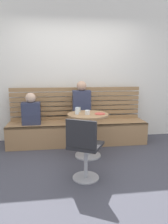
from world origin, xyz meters
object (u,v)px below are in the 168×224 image
white_chair (84,147)px  cup_ceramic_white (87,112)px  person_child_left (31,111)px  cafe_table (88,127)px  person_adult (82,104)px  booth_bench (78,133)px  cup_water_clear (77,111)px  plate_small (100,114)px  cup_glass_short (78,109)px

white_chair → cup_ceramic_white: 0.83m
person_child_left → cafe_table: bearing=-32.3°
person_adult → person_child_left: bearing=-178.1°
cafe_table → booth_bench: bearing=99.0°
cup_ceramic_white → cup_water_clear: size_ratio=0.73×
cup_water_clear → plate_small: size_ratio=0.65×
booth_bench → person_child_left: bearing=-178.3°
cafe_table → cup_water_clear: bearing=-177.7°
cup_ceramic_white → cup_water_clear: cup_water_clear is taller
cafe_table → white_chair: 0.83m
cup_water_clear → booth_bench: bearing=83.2°
cafe_table → person_adult: 0.71m
person_adult → cup_ceramic_white: (0.01, -0.71, -0.03)m
person_adult → plate_small: bearing=-72.7°
person_child_left → plate_small: (1.18, -0.67, 0.04)m
white_chair → cup_glass_short: bearing=88.1°
cup_water_clear → white_chair: bearing=-89.5°
cafe_table → white_chair: (-0.17, -0.81, -0.05)m
cafe_table → white_chair: bearing=-102.2°
person_adult → cup_water_clear: (-0.16, -0.66, -0.01)m
booth_bench → cup_water_clear: size_ratio=24.55×
booth_bench → cup_glass_short: bearing=-94.7°
cup_glass_short → cup_ceramic_white: bearing=-64.5°
person_child_left → cup_glass_short: person_child_left is taller
white_chair → cup_water_clear: size_ratio=7.73×
booth_bench → white_chair: (-0.07, -1.45, 0.24)m
white_chair → cup_ceramic_white: size_ratio=10.63×
plate_small → cup_ceramic_white: bearing=-177.5°
person_adult → booth_bench: bearing=-175.8°
cup_ceramic_white → cup_water_clear: 0.17m
cup_glass_short → cup_water_clear: 0.21m
cup_glass_short → plate_small: bearing=-36.8°
person_adult → person_child_left: (-0.96, -0.03, -0.10)m
cup_glass_short → plate_small: 0.42m
cup_ceramic_white → plate_small: size_ratio=0.47×
cup_ceramic_white → cup_glass_short: bearing=115.5°
white_chair → cup_glass_short: size_ratio=10.63×
cafe_table → cup_water_clear: 0.33m
cup_ceramic_white → person_adult: bearing=90.7°
booth_bench → cafe_table: size_ratio=3.65×
booth_bench → person_adult: person_adult is taller
cup_ceramic_white → cup_glass_short: (-0.12, 0.26, 0.01)m
white_chair → booth_bench: bearing=87.2°
cafe_table → white_chair: size_ratio=0.87×
cup_water_clear → person_child_left: bearing=142.0°
white_chair → cup_glass_short: white_chair is taller
person_adult → cup_glass_short: person_adult is taller
person_child_left → plate_small: person_child_left is taller
cup_ceramic_white → plate_small: (0.21, 0.01, -0.03)m
booth_bench → cup_ceramic_white: (0.09, -0.70, 0.55)m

